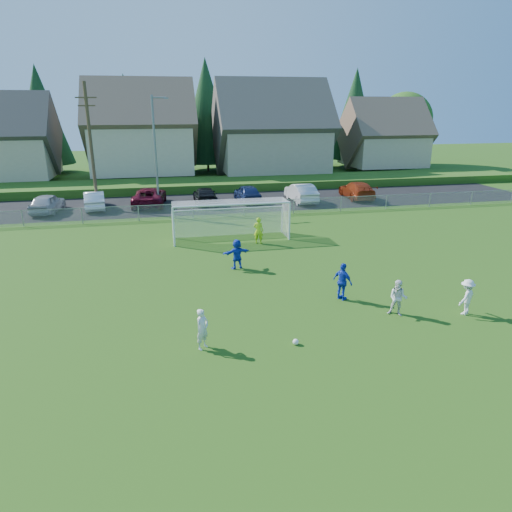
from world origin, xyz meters
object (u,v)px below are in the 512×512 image
object	(u,v)px
soccer_ball	(296,342)
goalkeeper	(258,230)
player_white_c	(466,297)
car_b	(95,200)
car_f	(301,193)
player_blue_a	(343,282)
car_a	(47,203)
player_blue_b	(237,254)
soccer_goal	(230,214)
car_c	(149,196)
player_white_a	(202,329)
car_e	(247,193)
car_d	(205,195)
player_white_b	(398,298)
car_g	(357,190)

from	to	relation	value
soccer_ball	goalkeeper	xyz separation A→B (m)	(1.36, 12.73, 0.73)
player_white_c	goalkeeper	world-z (taller)	goalkeeper
car_b	car_f	xyz separation A→B (m)	(17.67, -0.72, 0.08)
soccer_ball	player_blue_a	bearing A→B (deg)	47.56
soccer_ball	car_a	distance (m)	28.06
player_blue_b	player_white_c	bearing A→B (deg)	124.43
car_a	soccer_goal	world-z (taller)	soccer_goal
player_white_c	car_f	distance (m)	23.49
goalkeeper	car_b	distance (m)	16.82
player_blue_a	car_c	xyz separation A→B (m)	(-8.62, 22.25, -0.07)
player_blue_b	car_b	bearing A→B (deg)	-75.24
car_f	player_white_a	bearing A→B (deg)	64.17
soccer_ball	car_a	world-z (taller)	car_a
car_b	car_e	xyz separation A→B (m)	(13.00, 0.35, 0.03)
player_white_a	car_e	distance (m)	25.95
player_blue_a	soccer_goal	size ratio (longest dim) A/B	0.23
car_d	soccer_goal	bearing A→B (deg)	93.45
player_blue_a	car_b	size ratio (longest dim) A/B	0.38
player_white_a	soccer_goal	size ratio (longest dim) A/B	0.20
soccer_goal	player_white_b	bearing A→B (deg)	-68.65
player_white_a	player_white_b	bearing A→B (deg)	-36.75
car_a	car_f	world-z (taller)	car_f
goalkeeper	car_c	distance (m)	14.66
car_b	car_g	bearing A→B (deg)	172.08
car_c	soccer_goal	world-z (taller)	soccer_goal
car_f	car_b	bearing A→B (deg)	-3.40
player_white_a	car_d	xyz separation A→B (m)	(2.65, 25.24, -0.07)
player_blue_a	car_b	bearing A→B (deg)	0.69
player_blue_a	player_blue_b	size ratio (longest dim) A/B	1.06
car_f	car_g	size ratio (longest dim) A/B	0.93
goalkeeper	car_g	size ratio (longest dim) A/B	0.31
player_blue_b	goalkeeper	xyz separation A→B (m)	(2.08, 4.27, 0.03)
car_g	player_blue_a	bearing A→B (deg)	68.93
soccer_ball	soccer_goal	bearing A→B (deg)	90.73
goalkeeper	car_f	world-z (taller)	goalkeeper
goalkeeper	soccer_goal	bearing A→B (deg)	-25.59
car_a	car_b	distance (m)	3.61
player_white_a	player_white_c	size ratio (longest dim) A/B	0.99
player_white_a	soccer_ball	bearing A→B (deg)	-51.76
player_blue_a	soccer_goal	world-z (taller)	soccer_goal
car_a	soccer_goal	distance (m)	16.88
car_f	soccer_goal	size ratio (longest dim) A/B	0.67
car_e	player_white_b	bearing A→B (deg)	90.80
player_white_a	player_blue_a	distance (m)	7.17
car_f	soccer_goal	xyz separation A→B (m)	(-7.96, -10.30, 0.81)
player_white_a	car_f	bearing A→B (deg)	21.10
player_white_b	player_blue_b	xyz separation A→B (m)	(-5.52, 6.96, 0.04)
player_blue_a	car_g	bearing A→B (deg)	-55.54
player_blue_a	car_f	size ratio (longest dim) A/B	0.34
car_b	car_c	size ratio (longest dim) A/B	0.80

